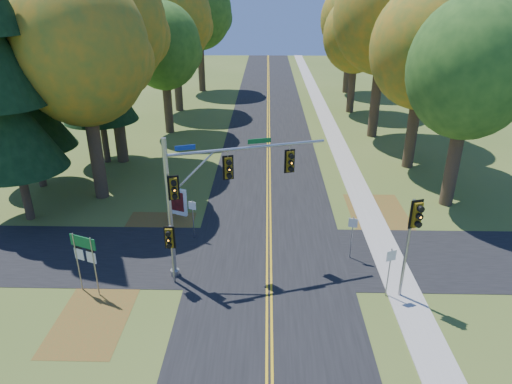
{
  "coord_description": "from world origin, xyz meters",
  "views": [
    {
      "loc": [
        -0.19,
        -18.35,
        12.81
      ],
      "look_at": [
        -0.7,
        3.1,
        3.2
      ],
      "focal_mm": 32.0,
      "sensor_mm": 36.0,
      "label": 1
    }
  ],
  "objects_px": {
    "traffic_mast": "(210,187)",
    "info_kiosk": "(177,202)",
    "east_signal_pole": "(413,225)",
    "route_sign_cluster": "(84,253)"
  },
  "relations": [
    {
      "from": "traffic_mast",
      "to": "route_sign_cluster",
      "type": "bearing_deg",
      "value": -178.0
    },
    {
      "from": "traffic_mast",
      "to": "route_sign_cluster",
      "type": "xyz_separation_m",
      "value": [
        -5.45,
        -1.96,
        -2.39
      ]
    },
    {
      "from": "east_signal_pole",
      "to": "info_kiosk",
      "type": "bearing_deg",
      "value": 126.58
    },
    {
      "from": "route_sign_cluster",
      "to": "info_kiosk",
      "type": "distance_m",
      "value": 8.47
    },
    {
      "from": "traffic_mast",
      "to": "east_signal_pole",
      "type": "distance_m",
      "value": 9.06
    },
    {
      "from": "east_signal_pole",
      "to": "route_sign_cluster",
      "type": "height_order",
      "value": "east_signal_pole"
    },
    {
      "from": "route_sign_cluster",
      "to": "info_kiosk",
      "type": "relative_size",
      "value": 1.72
    },
    {
      "from": "east_signal_pole",
      "to": "info_kiosk",
      "type": "height_order",
      "value": "east_signal_pole"
    },
    {
      "from": "traffic_mast",
      "to": "info_kiosk",
      "type": "xyz_separation_m",
      "value": [
        -2.83,
        6.0,
        -3.62
      ]
    },
    {
      "from": "traffic_mast",
      "to": "route_sign_cluster",
      "type": "distance_m",
      "value": 6.26
    }
  ]
}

